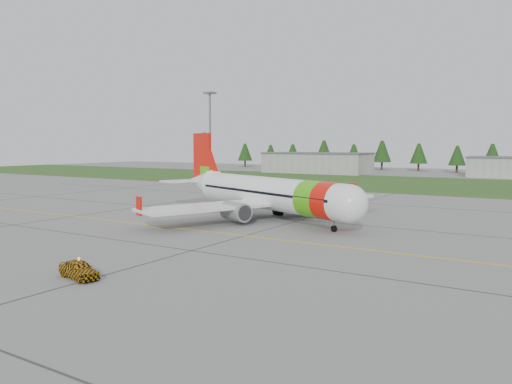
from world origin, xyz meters
The scene contains 9 objects.
ground centered at (0.00, 0.00, 0.00)m, with size 320.00×320.00×0.00m, color gray.
aircraft centered at (5.66, 19.10, 3.00)m, with size 32.72×31.07×10.40m.
follow_me_car centered at (9.20, -10.58, 1.77)m, with size 1.43×1.21×3.55m, color orange.
service_van centered at (-26.69, 54.03, 2.02)m, with size 1.41×1.33×4.04m, color white.
grass_strip centered at (0.00, 82.00, 0.01)m, with size 320.00×50.00×0.03m, color #30561E.
taxi_guideline centered at (0.00, 8.00, 0.01)m, with size 120.00×0.25×0.02m, color gold.
hangar_west centered at (-30.00, 110.00, 3.00)m, with size 32.00×14.00×6.00m, color #A8A8A3.
floodlight_mast centered at (-32.00, 58.00, 10.00)m, with size 0.50×0.50×20.00m, color slate.
treeline centered at (0.00, 138.00, 5.00)m, with size 160.00×8.00×10.00m, color #1C3F14, non-canonical shape.
Camera 1 is at (35.98, -31.61, 8.73)m, focal length 35.00 mm.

